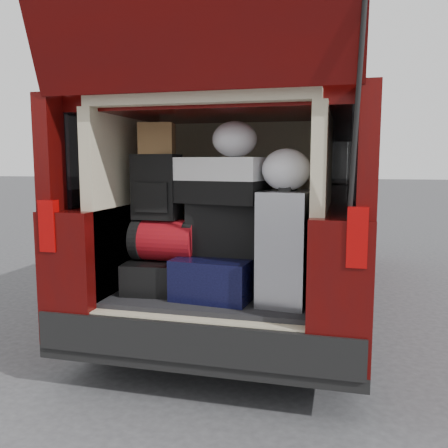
% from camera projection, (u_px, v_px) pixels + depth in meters
% --- Properties ---
extents(ground, '(80.00, 80.00, 0.00)m').
position_uv_depth(ground, '(208.00, 384.00, 2.98)').
color(ground, '#363639').
rests_on(ground, ground).
extents(minivan, '(1.90, 5.35, 2.77)m').
position_uv_depth(minivan, '(260.00, 211.00, 4.65)').
color(minivan, black).
rests_on(minivan, ground).
extents(load_floor, '(1.24, 1.05, 0.55)m').
position_uv_depth(load_floor, '(219.00, 327.00, 3.21)').
color(load_floor, black).
rests_on(load_floor, ground).
extents(black_hardshell, '(0.41, 0.53, 0.20)m').
position_uv_depth(black_hardshell, '(158.00, 274.00, 3.15)').
color(black_hardshell, black).
rests_on(black_hardshell, load_floor).
extents(navy_hardshell, '(0.53, 0.62, 0.25)m').
position_uv_depth(navy_hardshell, '(221.00, 274.00, 3.02)').
color(navy_hardshell, black).
rests_on(navy_hardshell, load_floor).
extents(silver_roller, '(0.32, 0.47, 0.67)m').
position_uv_depth(silver_roller, '(287.00, 246.00, 2.84)').
color(silver_roller, white).
rests_on(silver_roller, load_floor).
extents(red_duffel, '(0.42, 0.29, 0.27)m').
position_uv_depth(red_duffel, '(166.00, 240.00, 3.08)').
color(red_duffel, '#9A0E0F').
rests_on(red_duffel, black_hardshell).
extents(black_soft_case, '(0.47, 0.29, 0.33)m').
position_uv_depth(black_soft_case, '(226.00, 228.00, 3.02)').
color(black_soft_case, black).
rests_on(black_soft_case, navy_hardshell).
extents(backpack, '(0.30, 0.19, 0.42)m').
position_uv_depth(backpack, '(157.00, 187.00, 3.06)').
color(backpack, black).
rests_on(backpack, red_duffel).
extents(twotone_duffel, '(0.68, 0.44, 0.28)m').
position_uv_depth(twotone_duffel, '(216.00, 180.00, 2.99)').
color(twotone_duffel, white).
rests_on(twotone_duffel, black_soft_case).
extents(grocery_sack_lower, '(0.25, 0.22, 0.20)m').
position_uv_depth(grocery_sack_lower, '(157.00, 139.00, 3.02)').
color(grocery_sack_lower, brown).
rests_on(grocery_sack_lower, backpack).
extents(plastic_bag_center, '(0.32, 0.31, 0.22)m').
position_uv_depth(plastic_bag_center, '(235.00, 139.00, 2.94)').
color(plastic_bag_center, silver).
rests_on(plastic_bag_center, twotone_duffel).
extents(plastic_bag_right, '(0.30, 0.28, 0.25)m').
position_uv_depth(plastic_bag_right, '(286.00, 170.00, 2.75)').
color(plastic_bag_right, silver).
rests_on(plastic_bag_right, silver_roller).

